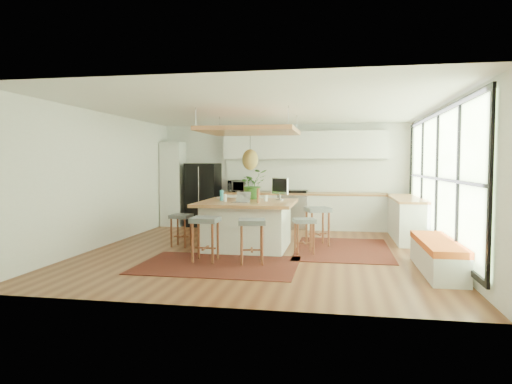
% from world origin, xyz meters
% --- Properties ---
extents(floor, '(7.00, 7.00, 0.00)m').
position_xyz_m(floor, '(0.00, 0.00, 0.00)').
color(floor, '#572A18').
rests_on(floor, ground).
extents(ceiling, '(7.00, 7.00, 0.00)m').
position_xyz_m(ceiling, '(0.00, 0.00, 2.70)').
color(ceiling, white).
rests_on(ceiling, ground).
extents(wall_back, '(6.50, 0.00, 6.50)m').
position_xyz_m(wall_back, '(0.00, 3.50, 1.35)').
color(wall_back, silver).
rests_on(wall_back, ground).
extents(wall_front, '(6.50, 0.00, 6.50)m').
position_xyz_m(wall_front, '(0.00, -3.50, 1.35)').
color(wall_front, silver).
rests_on(wall_front, ground).
extents(wall_left, '(0.00, 7.00, 7.00)m').
position_xyz_m(wall_left, '(-3.25, 0.00, 1.35)').
color(wall_left, silver).
rests_on(wall_left, ground).
extents(wall_right, '(0.00, 7.00, 7.00)m').
position_xyz_m(wall_right, '(3.25, 0.00, 1.35)').
color(wall_right, silver).
rests_on(wall_right, ground).
extents(window_wall, '(0.10, 6.20, 2.60)m').
position_xyz_m(window_wall, '(3.22, 0.00, 1.40)').
color(window_wall, black).
rests_on(window_wall, wall_right).
extents(pantry, '(0.55, 0.60, 2.25)m').
position_xyz_m(pantry, '(-2.95, 3.18, 1.12)').
color(pantry, silver).
rests_on(pantry, floor).
extents(back_counter_base, '(4.20, 0.60, 0.88)m').
position_xyz_m(back_counter_base, '(0.55, 3.18, 0.44)').
color(back_counter_base, silver).
rests_on(back_counter_base, floor).
extents(back_counter_top, '(4.24, 0.64, 0.05)m').
position_xyz_m(back_counter_top, '(0.55, 3.18, 0.90)').
color(back_counter_top, '#9A5C36').
rests_on(back_counter_top, back_counter_base).
extents(backsplash, '(4.20, 0.02, 0.80)m').
position_xyz_m(backsplash, '(0.55, 3.48, 1.35)').
color(backsplash, white).
rests_on(backsplash, wall_back).
extents(upper_cabinets, '(4.20, 0.34, 0.70)m').
position_xyz_m(upper_cabinets, '(0.55, 3.32, 2.15)').
color(upper_cabinets, silver).
rests_on(upper_cabinets, wall_back).
extents(range, '(0.76, 0.62, 1.00)m').
position_xyz_m(range, '(0.30, 3.18, 0.50)').
color(range, '#A5A5AA').
rests_on(range, floor).
extents(right_counter_base, '(0.60, 2.50, 0.88)m').
position_xyz_m(right_counter_base, '(2.93, 2.00, 0.44)').
color(right_counter_base, silver).
rests_on(right_counter_base, floor).
extents(right_counter_top, '(0.64, 2.54, 0.05)m').
position_xyz_m(right_counter_top, '(2.93, 2.00, 0.90)').
color(right_counter_top, '#9A5C36').
rests_on(right_counter_top, right_counter_base).
extents(window_bench, '(0.52, 2.00, 0.50)m').
position_xyz_m(window_bench, '(2.95, -1.20, 0.25)').
color(window_bench, silver).
rests_on(window_bench, floor).
extents(ceiling_panel, '(1.86, 1.86, 0.80)m').
position_xyz_m(ceiling_panel, '(-0.30, 0.40, 2.05)').
color(ceiling_panel, '#9A5C36').
rests_on(ceiling_panel, ceiling).
extents(rug_near, '(2.60, 1.80, 0.01)m').
position_xyz_m(rug_near, '(-0.50, -1.34, 0.01)').
color(rug_near, black).
rests_on(rug_near, floor).
extents(rug_right, '(1.80, 2.60, 0.01)m').
position_xyz_m(rug_right, '(1.53, 0.44, 0.01)').
color(rug_right, black).
rests_on(rug_right, floor).
extents(fridge, '(0.87, 0.70, 1.68)m').
position_xyz_m(fridge, '(-2.12, 3.18, 0.93)').
color(fridge, black).
rests_on(fridge, floor).
extents(island, '(1.85, 1.85, 0.93)m').
position_xyz_m(island, '(-0.33, 0.26, 0.47)').
color(island, '#9A5C36').
rests_on(island, floor).
extents(stool_near_left, '(0.45, 0.45, 0.77)m').
position_xyz_m(stool_near_left, '(-0.78, -1.12, 0.35)').
color(stool_near_left, '#51565A').
rests_on(stool_near_left, floor).
extents(stool_near_right, '(0.52, 0.52, 0.75)m').
position_xyz_m(stool_near_right, '(0.02, -1.13, 0.35)').
color(stool_near_right, '#51565A').
rests_on(stool_near_right, floor).
extents(stool_right_front, '(0.47, 0.47, 0.66)m').
position_xyz_m(stool_right_front, '(0.82, -0.12, 0.35)').
color(stool_right_front, '#51565A').
rests_on(stool_right_front, floor).
extents(stool_right_back, '(0.60, 0.60, 0.79)m').
position_xyz_m(stool_right_back, '(1.03, 0.76, 0.35)').
color(stool_right_back, '#51565A').
rests_on(stool_right_back, floor).
extents(stool_left_side, '(0.42, 0.42, 0.65)m').
position_xyz_m(stool_left_side, '(-1.68, 0.19, 0.35)').
color(stool_left_side, '#51565A').
rests_on(stool_left_side, floor).
extents(laptop, '(0.38, 0.40, 0.22)m').
position_xyz_m(laptop, '(-0.38, -0.12, 1.05)').
color(laptop, '#A5A5AA').
rests_on(laptop, island).
extents(monitor, '(0.48, 0.47, 0.46)m').
position_xyz_m(monitor, '(0.26, 0.73, 1.19)').
color(monitor, '#A5A5AA').
rests_on(monitor, island).
extents(microwave, '(0.64, 0.49, 0.38)m').
position_xyz_m(microwave, '(-1.11, 3.20, 1.12)').
color(microwave, '#A5A5AA').
rests_on(microwave, back_counter_top).
extents(island_plant, '(0.82, 0.83, 0.48)m').
position_xyz_m(island_plant, '(-0.33, 0.83, 1.17)').
color(island_plant, '#1E4C19').
rests_on(island_plant, island).
extents(island_bowl, '(0.24, 0.24, 0.05)m').
position_xyz_m(island_bowl, '(-0.96, 0.64, 0.95)').
color(island_bowl, white).
rests_on(island_bowl, island).
extents(island_bottle_0, '(0.07, 0.07, 0.19)m').
position_xyz_m(island_bottle_0, '(-0.88, 0.36, 1.03)').
color(island_bottle_0, '#2FA4BF').
rests_on(island_bottle_0, island).
extents(island_bottle_1, '(0.07, 0.07, 0.19)m').
position_xyz_m(island_bottle_1, '(-0.73, 0.11, 1.03)').
color(island_bottle_1, silver).
rests_on(island_bottle_1, island).
extents(island_bottle_2, '(0.07, 0.07, 0.19)m').
position_xyz_m(island_bottle_2, '(-0.08, -0.04, 1.03)').
color(island_bottle_2, brown).
rests_on(island_bottle_2, island).
extents(island_bottle_3, '(0.07, 0.07, 0.19)m').
position_xyz_m(island_bottle_3, '(0.02, 0.31, 1.03)').
color(island_bottle_3, white).
rests_on(island_bottle_3, island).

